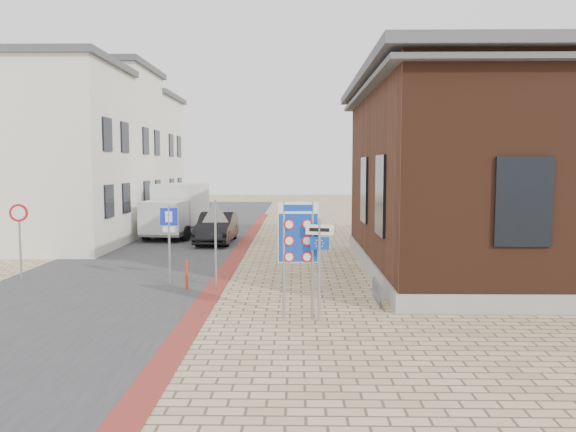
% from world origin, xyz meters
% --- Properties ---
extents(ground, '(120.00, 120.00, 0.00)m').
position_xyz_m(ground, '(0.00, 0.00, 0.00)').
color(ground, tan).
rests_on(ground, ground).
extents(road_strip, '(7.00, 60.00, 0.02)m').
position_xyz_m(road_strip, '(-5.50, 15.00, 0.01)').
color(road_strip, '#38383A').
rests_on(road_strip, ground).
extents(curb_strip, '(0.60, 40.00, 0.02)m').
position_xyz_m(curb_strip, '(-2.00, 10.00, 0.01)').
color(curb_strip, maroon).
rests_on(curb_strip, ground).
extents(brick_building, '(13.00, 13.00, 6.80)m').
position_xyz_m(brick_building, '(8.99, 7.00, 3.49)').
color(brick_building, gray).
rests_on(brick_building, ground).
extents(townhouse_near, '(7.40, 6.40, 8.30)m').
position_xyz_m(townhouse_near, '(-10.99, 12.00, 4.17)').
color(townhouse_near, white).
rests_on(townhouse_near, ground).
extents(townhouse_mid, '(7.40, 6.40, 9.10)m').
position_xyz_m(townhouse_mid, '(-10.99, 18.00, 4.57)').
color(townhouse_mid, white).
rests_on(townhouse_mid, ground).
extents(townhouse_far, '(7.40, 6.40, 8.30)m').
position_xyz_m(townhouse_far, '(-10.99, 24.00, 4.17)').
color(townhouse_far, white).
rests_on(townhouse_far, ground).
extents(bike_rack, '(0.08, 1.80, 0.60)m').
position_xyz_m(bike_rack, '(2.65, 2.20, 0.26)').
color(bike_rack, slate).
rests_on(bike_rack, ground).
extents(sedan, '(1.63, 4.50, 1.48)m').
position_xyz_m(sedan, '(-3.36, 13.90, 0.74)').
color(sedan, black).
rests_on(sedan, ground).
extents(box_truck, '(2.69, 5.46, 2.75)m').
position_xyz_m(box_truck, '(-5.77, 16.28, 1.42)').
color(box_truck, slate).
rests_on(box_truck, ground).
extents(border_sign, '(0.97, 0.08, 2.83)m').
position_xyz_m(border_sign, '(0.50, 0.50, 2.03)').
color(border_sign, gray).
rests_on(border_sign, ground).
extents(essen_sign, '(0.65, 0.20, 2.45)m').
position_xyz_m(essen_sign, '(1.00, 0.30, 1.62)').
color(essen_sign, gray).
rests_on(essen_sign, ground).
extents(parking_sign, '(0.54, 0.07, 2.45)m').
position_xyz_m(parking_sign, '(-3.50, 4.50, 1.67)').
color(parking_sign, gray).
rests_on(parking_sign, ground).
extents(yield_sign, '(0.93, 0.14, 2.61)m').
position_xyz_m(yield_sign, '(-2.00, 4.12, 2.00)').
color(yield_sign, gray).
rests_on(yield_sign, ground).
extents(speed_sign, '(0.57, 0.13, 2.46)m').
position_xyz_m(speed_sign, '(-8.50, 5.12, 1.66)').
color(speed_sign, gray).
rests_on(speed_sign, ground).
extents(bollard, '(0.08, 0.08, 0.89)m').
position_xyz_m(bollard, '(-2.81, 3.68, 0.45)').
color(bollard, red).
rests_on(bollard, ground).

